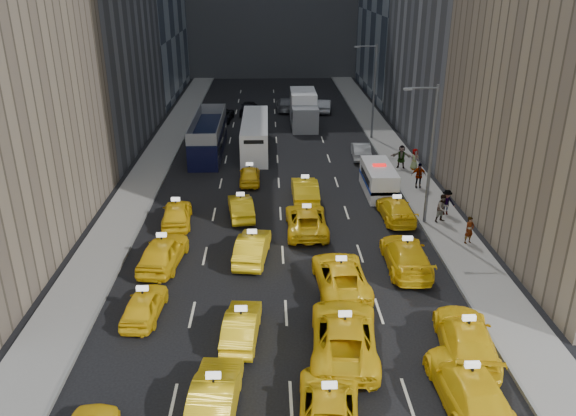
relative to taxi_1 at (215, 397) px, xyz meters
name	(u,v)px	position (x,y,z in m)	size (l,w,h in m)	color
ground	(287,338)	(2.82, 4.55, -0.76)	(160.00, 160.00, 0.00)	black
sidewalk_west	(155,163)	(-7.68, 29.55, -0.68)	(3.00, 90.00, 0.15)	gray
sidewalk_east	(399,160)	(13.32, 29.55, -0.68)	(3.00, 90.00, 0.15)	gray
curb_west	(172,163)	(-6.23, 29.55, -0.67)	(0.15, 90.00, 0.18)	slate
curb_east	(382,160)	(11.87, 29.55, -0.67)	(0.15, 90.00, 0.18)	slate
streetlight_near	(430,151)	(12.01, 16.55, 4.16)	(2.15, 0.22, 9.00)	#595B60
streetlight_far	(373,89)	(12.01, 36.55, 4.16)	(2.15, 0.22, 9.00)	#595B60
taxi_1	(215,397)	(0.00, 0.00, 0.00)	(1.60, 4.60, 1.52)	yellow
taxi_2	(329,405)	(4.16, -0.46, -0.09)	(2.23, 4.83, 1.34)	yellow
taxi_3	(469,387)	(9.49, 0.18, 0.04)	(2.22, 5.47, 1.59)	yellow
taxi_4	(144,305)	(-3.87, 6.46, -0.09)	(1.57, 3.90, 1.33)	yellow
taxi_5	(242,326)	(0.79, 4.58, -0.08)	(1.43, 4.09, 1.35)	yellow
taxi_6	(344,335)	(5.21, 3.52, 0.08)	(2.78, 6.02, 1.67)	yellow
taxi_7	(466,338)	(10.38, 3.17, 0.03)	(2.22, 5.46, 1.59)	yellow
taxi_8	(163,252)	(-3.83, 11.53, 0.07)	(1.95, 4.85, 1.65)	yellow
taxi_9	(252,247)	(1.10, 12.09, 0.00)	(1.60, 4.59, 1.51)	yellow
taxi_10	(341,275)	(5.70, 8.74, 0.00)	(2.51, 5.45, 1.51)	yellow
taxi_11	(406,255)	(9.55, 10.74, 0.04)	(2.24, 5.51, 1.60)	yellow
taxi_12	(177,213)	(-3.89, 17.02, 0.01)	(1.81, 4.51, 1.54)	yellow
taxi_13	(241,207)	(0.19, 18.10, -0.05)	(1.49, 4.27, 1.41)	yellow
taxi_14	(306,220)	(4.40, 15.73, -0.01)	(2.49, 5.40, 1.50)	yellow
taxi_15	(396,209)	(10.41, 17.34, -0.06)	(1.95, 4.81, 1.40)	yellow
taxi_16	(250,175)	(0.59, 24.57, -0.09)	(1.57, 3.90, 1.33)	yellow
taxi_17	(305,190)	(4.61, 20.71, 0.07)	(1.75, 5.01, 1.65)	yellow
nypd_van	(378,180)	(10.12, 22.18, 0.25)	(2.54, 5.38, 2.23)	silver
double_decker	(208,136)	(-3.31, 32.64, 0.83)	(3.53, 11.20, 3.20)	black
city_bus	(255,135)	(0.86, 33.29, 0.66)	(3.66, 11.31, 2.87)	white
box_truck	(304,109)	(5.80, 42.05, 0.97)	(3.04, 7.78, 3.49)	white
misc_car_0	(361,150)	(10.13, 30.56, -0.06)	(1.47, 4.21, 1.39)	#AAADB2
misc_car_1	(222,115)	(-3.03, 44.43, -0.09)	(2.23, 4.83, 1.34)	black
misc_car_2	(285,104)	(4.10, 49.11, -0.02)	(2.07, 5.09, 1.48)	gray
misc_car_3	(249,108)	(-0.13, 47.06, 0.05)	(1.90, 4.72, 1.61)	black
misc_car_4	(324,106)	(8.57, 48.18, -0.03)	(1.55, 4.43, 1.46)	#A6A8AE
pedestrian_0	(469,230)	(13.94, 13.42, 0.23)	(0.61, 0.40, 1.68)	gray
pedestrian_1	(443,208)	(13.24, 16.52, 0.33)	(0.91, 0.50, 1.87)	gray
pedestrian_2	(447,202)	(13.84, 17.69, 0.26)	(1.12, 0.46, 1.74)	gray
pedestrian_3	(419,175)	(13.25, 22.76, 0.35)	(1.12, 0.51, 1.91)	gray
pedestrian_4	(415,159)	(13.99, 27.02, 0.25)	(0.84, 0.46, 1.72)	gray
pedestrian_5	(401,157)	(12.97, 27.40, 0.34)	(1.76, 0.51, 1.90)	gray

